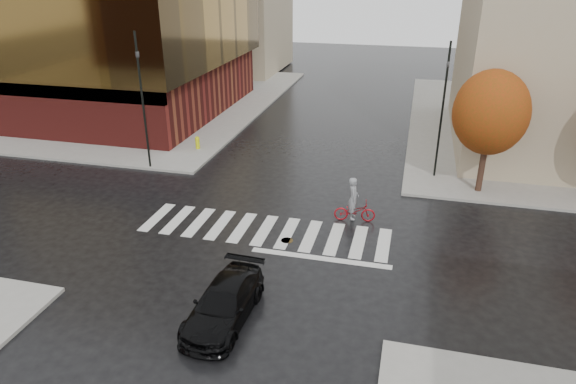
% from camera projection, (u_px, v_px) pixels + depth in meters
% --- Properties ---
extents(ground, '(120.00, 120.00, 0.00)m').
position_uv_depth(ground, '(261.00, 235.00, 23.49)').
color(ground, black).
rests_on(ground, ground).
extents(sidewalk_nw, '(30.00, 30.00, 0.15)m').
position_uv_depth(sidewalk_nw, '(108.00, 98.00, 46.70)').
color(sidewalk_nw, gray).
rests_on(sidewalk_nw, ground).
extents(crosswalk, '(12.00, 3.00, 0.01)m').
position_uv_depth(crosswalk, '(265.00, 230.00, 23.93)').
color(crosswalk, silver).
rests_on(crosswalk, ground).
extents(office_glass, '(27.00, 19.00, 16.00)m').
position_uv_depth(office_glass, '(61.00, 5.00, 40.89)').
color(office_glass, maroon).
rests_on(office_glass, sidewalk_nw).
extents(tree_ne_a, '(3.80, 3.80, 6.50)m').
position_uv_depth(tree_ne_a, '(491.00, 113.00, 25.97)').
color(tree_ne_a, '#302015').
rests_on(tree_ne_a, sidewalk_ne).
extents(sedan, '(1.99, 4.58, 1.31)m').
position_uv_depth(sedan, '(224.00, 303.00, 17.76)').
color(sedan, black).
rests_on(sedan, ground).
extents(cyclist, '(2.04, 0.94, 2.23)m').
position_uv_depth(cyclist, '(354.00, 206.00, 24.52)').
color(cyclist, maroon).
rests_on(cyclist, ground).
extents(traffic_light_nw, '(0.22, 0.19, 7.87)m').
position_uv_depth(traffic_light_nw, '(141.00, 92.00, 29.12)').
color(traffic_light_nw, black).
rests_on(traffic_light_nw, sidewalk_nw).
extents(traffic_light_ne, '(0.16, 0.19, 7.55)m').
position_uv_depth(traffic_light_ne, '(443.00, 102.00, 27.88)').
color(traffic_light_ne, black).
rests_on(traffic_light_ne, sidewalk_ne).
extents(fire_hydrant, '(0.30, 0.30, 0.84)m').
position_uv_depth(fire_hydrant, '(197.00, 142.00, 33.73)').
color(fire_hydrant, '#D1D90C').
rests_on(fire_hydrant, sidewalk_nw).
extents(manhole, '(0.70, 0.70, 0.01)m').
position_uv_depth(manhole, '(287.00, 240.00, 23.05)').
color(manhole, '#503D1C').
rests_on(manhole, ground).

